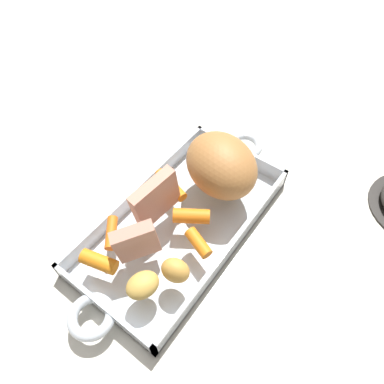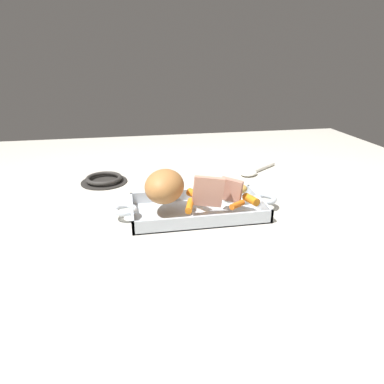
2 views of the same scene
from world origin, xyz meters
The scene contains 12 objects.
ground_plane centered at (0.00, 0.00, 0.00)m, with size 2.09×2.09×0.00m, color silver.
roasting_dish centered at (0.00, 0.00, 0.01)m, with size 0.47×0.20×0.04m.
pork_roast centered at (0.09, -0.01, 0.08)m, with size 0.13×0.11×0.09m, color #B5773E.
roast_slice_thin centered at (-0.02, 0.03, 0.08)m, with size 0.02×0.08×0.08m, color tan.
roast_slice_thick centered at (-0.09, 0.01, 0.07)m, with size 0.02×0.06×0.06m, color tan.
baby_carrot_center_left centered at (-0.14, 0.04, 0.05)m, with size 0.02×0.02×0.05m, color orange.
baby_carrot_northwest centered at (-0.03, -0.06, 0.05)m, with size 0.02×0.02×0.05m, color orange.
baby_carrot_southwest centered at (0.03, 0.05, 0.05)m, with size 0.02×0.02×0.07m, color orange.
baby_carrot_center_right centered at (0.00, -0.02, 0.05)m, with size 0.02×0.02×0.06m, color orange.
baby_carrot_short centered at (-0.10, 0.06, 0.05)m, with size 0.02×0.02×0.05m, color orange.
potato_halved centered at (-0.13, -0.04, 0.05)m, with size 0.05×0.04×0.03m, color gold.
potato_golden_large centered at (-0.09, -0.06, 0.06)m, with size 0.04×0.03×0.04m, color gold.
Camera 1 is at (-0.24, -0.20, 0.52)m, focal length 32.54 mm.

